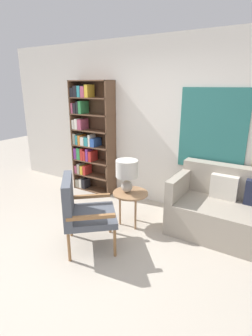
% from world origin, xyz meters
% --- Properties ---
extents(ground_plane, '(14.00, 14.00, 0.00)m').
position_xyz_m(ground_plane, '(0.00, 0.00, 0.00)').
color(ground_plane, '#B2A899').
extents(wall_back, '(6.40, 0.08, 2.70)m').
position_xyz_m(wall_back, '(0.07, 2.03, 1.35)').
color(wall_back, silver).
rests_on(wall_back, ground_plane).
extents(bookshelf, '(0.84, 0.30, 2.05)m').
position_xyz_m(bookshelf, '(-1.21, 1.84, 1.03)').
color(bookshelf, brown).
rests_on(bookshelf, ground_plane).
extents(armchair, '(0.87, 0.87, 0.93)m').
position_xyz_m(armchair, '(-0.05, 0.28, 0.54)').
color(armchair, olive).
rests_on(armchair, ground_plane).
extents(couch, '(1.69, 0.86, 0.90)m').
position_xyz_m(couch, '(1.54, 1.58, 0.34)').
color(couch, '#9E9384').
rests_on(couch, ground_plane).
extents(side_table, '(0.50, 0.50, 0.51)m').
position_xyz_m(side_table, '(0.18, 1.07, 0.46)').
color(side_table, '#99704C').
rests_on(side_table, ground_plane).
extents(table_lamp, '(0.31, 0.31, 0.47)m').
position_xyz_m(table_lamp, '(0.13, 1.06, 0.82)').
color(table_lamp, '#A59E93').
rests_on(table_lamp, side_table).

